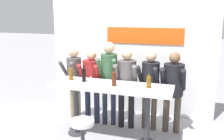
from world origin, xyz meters
TOP-DOWN VIEW (x-y plane):
  - ground_plane at (0.00, 0.00)m, footprint 40.00×40.00m
  - back_wall at (0.00, 1.44)m, footprint 3.83×0.12m
  - tasting_table at (0.00, 0.00)m, footprint 2.23×0.67m
  - bar_stool at (-0.19, -0.82)m, footprint 0.39×0.39m
  - person_far_left at (-1.03, 0.63)m, footprint 0.42×0.53m
  - person_left at (-0.59, 0.55)m, footprint 0.47×0.55m
  - person_center_left at (-0.22, 0.57)m, footprint 0.44×0.57m
  - person_center at (0.16, 0.54)m, footprint 0.48×0.57m
  - person_center_right at (0.62, 0.62)m, footprint 0.45×0.55m
  - person_right at (1.06, 0.62)m, footprint 0.47×0.54m
  - wine_bottle_0 at (-0.54, 0.05)m, footprint 0.07×0.07m
  - wine_bottle_1 at (-0.82, 0.08)m, footprint 0.08×0.08m
  - wine_bottle_2 at (0.09, -0.05)m, footprint 0.08×0.08m
  - wine_bottle_3 at (0.69, 0.02)m, footprint 0.08×0.08m
  - wine_glass_0 at (-0.32, -0.13)m, footprint 0.07×0.07m

SIDE VIEW (x-z plane):
  - ground_plane at x=0.00m, z-range 0.00..0.00m
  - bar_stool at x=-0.19m, z-range 0.11..0.80m
  - tasting_table at x=0.00m, z-range 0.37..1.43m
  - person_left at x=-0.59m, z-range 0.18..1.77m
  - person_right at x=1.06m, z-range 0.18..1.79m
  - person_center_right at x=0.62m, z-range 0.19..1.81m
  - person_far_left at x=-1.03m, z-range 0.20..1.81m
  - person_center at x=0.16m, z-range 0.19..1.84m
  - person_center_left at x=-0.22m, z-range 0.22..1.98m
  - wine_bottle_3 at x=0.69m, z-range 1.05..1.31m
  - wine_glass_0 at x=-0.32m, z-range 1.09..1.27m
  - wine_bottle_1 at x=-0.82m, z-range 1.05..1.33m
  - wine_bottle_0 at x=-0.54m, z-range 1.04..1.36m
  - wine_bottle_2 at x=0.09m, z-range 1.04..1.36m
  - back_wall at x=0.00m, z-range 0.01..2.69m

